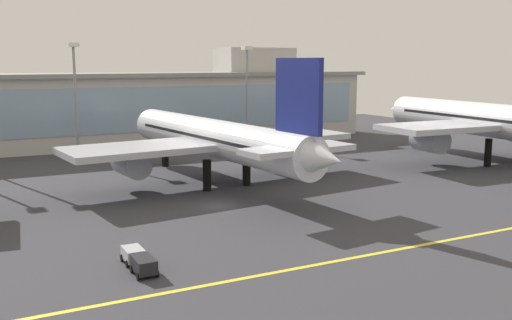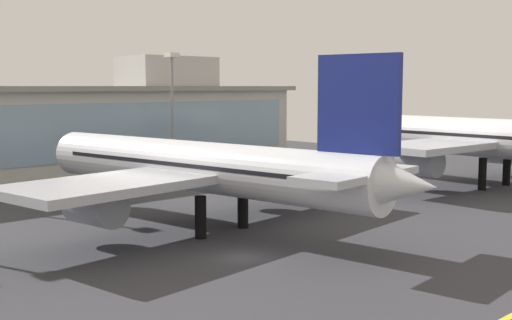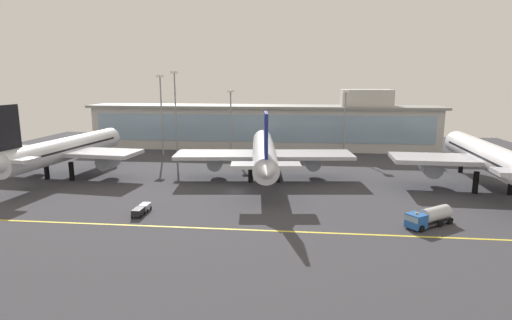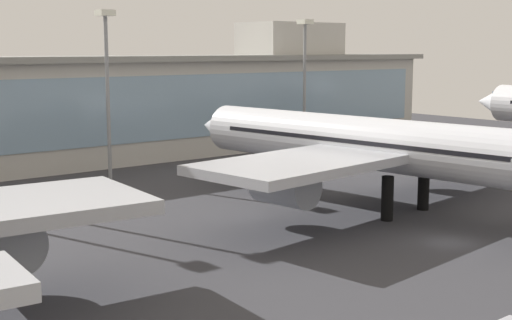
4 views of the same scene
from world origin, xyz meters
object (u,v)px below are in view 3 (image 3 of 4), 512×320
Objects in this scene: airliner_near_left at (65,150)px; apron_light_mast_west at (161,103)px; baggage_tug_near at (141,210)px; airliner_near_right at (264,153)px; fuel_tanker_truck at (428,217)px; apron_light_mast_centre at (231,112)px; apron_light_mast_east at (345,112)px; airliner_far_right at (490,158)px; apron_light_mast_far_east at (175,101)px.

airliner_near_left is 2.04× the size of apron_light_mast_west.
baggage_tug_near is at bearing -126.43° from airliner_near_left.
fuel_tanker_truck is at bearing -141.08° from airliner_near_right.
apron_light_mast_centre reaches higher than apron_light_mast_east.
fuel_tanker_truck is at bearing -103.58° from airliner_near_left.
airliner_far_right is (94.12, -1.44, 0.25)m from airliner_near_left.
airliner_far_right is at bearing -23.60° from apron_light_mast_far_east.
airliner_near_right is at bearing -122.51° from apron_light_mast_east.
airliner_near_right is 40.42m from apron_light_mast_east.
airliner_near_left reaches higher than fuel_tanker_truck.
airliner_near_right is 40.84m from fuel_tanker_truck.
airliner_near_right is 2.02× the size of apron_light_mast_far_east.
apron_light_mast_west reaches higher than airliner_near_left.
airliner_near_left is 77.53m from apron_light_mast_east.
apron_light_mast_far_east is (-16.79, -0.87, 3.05)m from apron_light_mast_centre.
airliner_near_left is at bearing -135.65° from apron_light_mast_centre.
baggage_tug_near is at bearing 111.66° from airliner_far_right.
apron_light_mast_west reaches higher than apron_light_mast_centre.
baggage_tug_near is (-66.19, -23.33, -6.07)m from airliner_far_right.
airliner_near_left is 0.97× the size of airliner_near_right.
apron_light_mast_east is at bearing 36.70° from airliner_far_right.
apron_light_mast_east is 51.27m from apron_light_mast_far_east.
apron_light_mast_centre reaches higher than airliner_far_right.
apron_light_mast_west is 1.22× the size of apron_light_mast_centre.
airliner_far_right is at bearing -55.55° from apron_light_mast_east.
airliner_near_left is 79.85m from fuel_tanker_truck.
airliner_near_right is 5.86× the size of fuel_tanker_truck.
apron_light_mast_far_east reaches higher than apron_light_mast_centre.
airliner_far_right is 88.50m from apron_light_mast_west.
apron_light_mast_centre is at bearing 16.69° from airliner_near_right.
airliner_near_left is at bearing -111.59° from apron_light_mast_west.
fuel_tanker_truck is 63.64m from apron_light_mast_east.
apron_light_mast_east is at bearing -56.62° from airliner_near_left.
fuel_tanker_truck is 86.39m from apron_light_mast_west.
airliner_near_right is 2.59× the size of apron_light_mast_east.
apron_light_mast_far_east is (-50.99, -4.34, 3.11)m from apron_light_mast_east.
apron_light_mast_far_east is (-77.06, 33.66, 9.44)m from airliner_far_right.
apron_light_mast_centre is 1.01× the size of apron_light_mast_east.
airliner_far_right is 84.62m from apron_light_mast_far_east.
baggage_tug_near is at bearing -79.20° from apron_light_mast_far_east.
airliner_far_right is 46.52m from apron_light_mast_east.
airliner_near_right is at bearing 86.92° from airliner_far_right.
fuel_tanker_truck is 72.88m from apron_light_mast_centre.
apron_light_mast_west is at bearing -16.46° from airliner_near_left.
apron_light_mast_centre reaches higher than airliner_near_left.
apron_light_mast_west reaches higher than fuel_tanker_truck.
baggage_tug_near is 60.69m from apron_light_mast_west.
apron_light_mast_west is 4.42m from apron_light_mast_far_east.
apron_light_mast_east reaches higher than airliner_near_left.
airliner_near_left is 0.93× the size of airliner_far_right.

